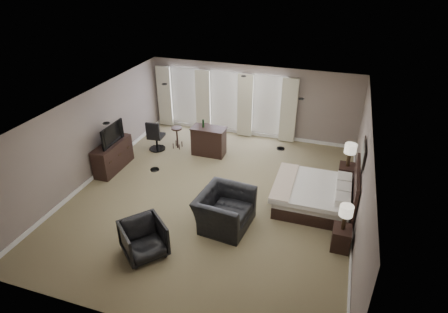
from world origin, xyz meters
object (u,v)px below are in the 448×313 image
(armchair_far, at_px, (144,238))
(bar_stool_left, at_px, (177,138))
(bed, at_px, (311,185))
(tv, at_px, (111,141))
(lamp_far, at_px, (349,155))
(desk_chair, at_px, (156,135))
(lamp_near, at_px, (345,218))
(bar_stool_right, at_px, (206,134))
(nightstand_near, at_px, (341,238))
(armchair_near, at_px, (225,205))
(dresser, at_px, (113,156))
(bar_counter, at_px, (209,141))
(nightstand_far, at_px, (346,174))

(armchair_far, relative_size, bar_stool_left, 1.20)
(bed, xyz_separation_m, tv, (-6.03, 0.06, 0.32))
(lamp_far, bearing_deg, bed, -121.54)
(armchair_far, bearing_deg, desk_chair, 64.93)
(armchair_far, bearing_deg, lamp_near, -28.33)
(bar_stool_right, bearing_deg, bar_stool_left, -144.78)
(bed, height_order, lamp_far, bed)
(armchair_far, height_order, bar_stool_right, armchair_far)
(bar_stool_left, relative_size, bar_stool_right, 1.05)
(bar_stool_left, bearing_deg, nightstand_near, -31.41)
(bed, distance_m, nightstand_near, 1.74)
(nightstand_near, height_order, tv, tv)
(armchair_near, bearing_deg, tv, 75.87)
(dresser, height_order, armchair_far, armchair_far)
(bed, distance_m, lamp_near, 1.72)
(lamp_near, bearing_deg, armchair_far, -159.36)
(armchair_far, bearing_deg, bed, -6.32)
(armchair_far, bearing_deg, bar_counter, 44.00)
(bar_counter, bearing_deg, tv, -143.90)
(bed, relative_size, nightstand_near, 3.69)
(tv, bearing_deg, armchair_far, -138.25)
(nightstand_far, bearing_deg, bed, -121.54)
(lamp_far, relative_size, bar_counter, 0.62)
(bar_stool_right, xyz_separation_m, desk_chair, (-1.44, -0.92, 0.18))
(nightstand_near, relative_size, desk_chair, 0.50)
(lamp_far, xyz_separation_m, armchair_far, (-4.17, -4.47, -0.47))
(bed, relative_size, tv, 1.85)
(bed, bearing_deg, lamp_near, -58.46)
(tv, relative_size, bar_stool_right, 1.49)
(desk_chair, bearing_deg, bar_stool_left, -155.57)
(lamp_near, bearing_deg, bar_stool_right, 140.04)
(armchair_far, bearing_deg, bar_stool_left, 57.21)
(nightstand_far, bearing_deg, dresser, -168.64)
(bed, distance_m, armchair_near, 2.41)
(desk_chair, bearing_deg, lamp_near, 149.23)
(armchair_far, height_order, bar_counter, bar_counter)
(bar_stool_left, bearing_deg, armchair_far, -73.81)
(dresser, bearing_deg, tv, 0.00)
(nightstand_near, height_order, armchair_near, armchair_near)
(dresser, height_order, armchair_near, armchair_near)
(lamp_near, xyz_separation_m, lamp_far, (0.00, 2.90, 0.07))
(nightstand_far, relative_size, dresser, 0.38)
(bed, relative_size, lamp_far, 2.90)
(nightstand_far, height_order, desk_chair, desk_chair)
(nightstand_near, relative_size, tv, 0.50)
(nightstand_far, height_order, tv, tv)
(bed, xyz_separation_m, desk_chair, (-5.35, 1.64, -0.10))
(lamp_near, relative_size, bar_stool_right, 0.85)
(lamp_far, xyz_separation_m, bar_counter, (-4.42, 0.43, -0.44))
(dresser, xyz_separation_m, desk_chair, (0.68, 1.58, 0.10))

